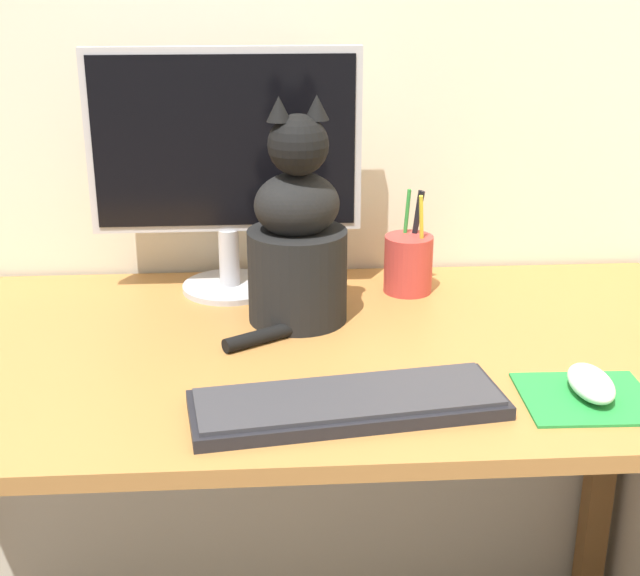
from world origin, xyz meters
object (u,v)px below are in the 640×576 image
at_px(cat, 297,240).
at_px(pen_cup, 408,263).
at_px(monitor, 225,158).
at_px(keyboard, 348,403).
at_px(computer_mouse_right, 591,383).

bearing_deg(cat, pen_cup, 19.42).
xyz_separation_m(monitor, keyboard, (0.17, -0.47, -0.23)).
bearing_deg(computer_mouse_right, pen_cup, 113.39).
bearing_deg(pen_cup, monitor, 174.92).
xyz_separation_m(computer_mouse_right, pen_cup, (-0.18, 0.42, 0.03)).
distance_m(monitor, keyboard, 0.55).
distance_m(cat, pen_cup, 0.25).
bearing_deg(cat, monitor, 116.80).
bearing_deg(computer_mouse_right, cat, 141.73).
xyz_separation_m(keyboard, computer_mouse_right, (0.33, 0.02, 0.01)).
distance_m(keyboard, pen_cup, 0.47).
bearing_deg(keyboard, monitor, 101.76).
bearing_deg(cat, keyboard, -92.04).
xyz_separation_m(keyboard, cat, (-0.05, 0.32, 0.12)).
bearing_deg(computer_mouse_right, keyboard, -177.06).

